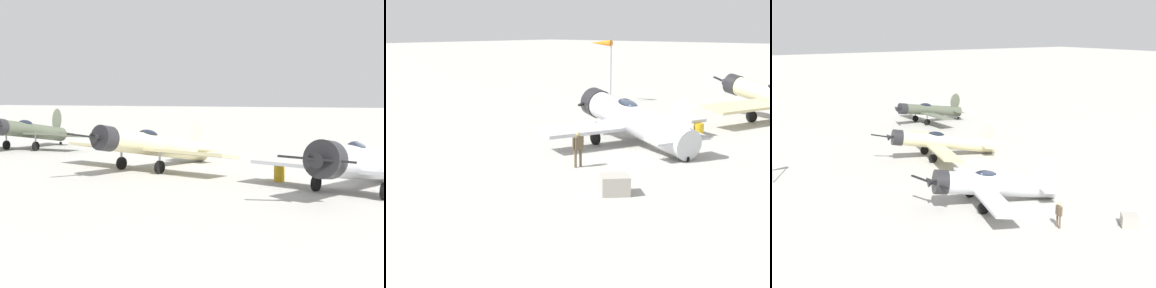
% 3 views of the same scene
% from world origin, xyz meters
% --- Properties ---
extents(ground_plane, '(400.00, 400.00, 0.00)m').
position_xyz_m(ground_plane, '(0.00, 0.00, 0.00)').
color(ground_plane, '#A8A59E').
extents(airplane_foreground, '(9.69, 10.64, 3.18)m').
position_xyz_m(airplane_foreground, '(-0.47, 0.15, 1.43)').
color(airplane_foreground, '#B7BABF').
rests_on(airplane_foreground, ground_plane).
extents(airplane_mid_apron, '(11.82, 12.56, 3.25)m').
position_xyz_m(airplane_mid_apron, '(2.95, 12.96, 1.54)').
color(airplane_mid_apron, beige).
rests_on(airplane_mid_apron, ground_plane).
extents(airplane_far_line, '(10.13, 11.28, 3.59)m').
position_xyz_m(airplane_far_line, '(10.35, 28.91, 1.62)').
color(airplane_far_line, '#4C5442').
rests_on(airplane_far_line, ground_plane).
extents(fuel_drum, '(0.62, 0.62, 0.86)m').
position_xyz_m(fuel_drum, '(1.34, 4.44, 0.43)').
color(fuel_drum, gold).
rests_on(fuel_drum, ground_plane).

